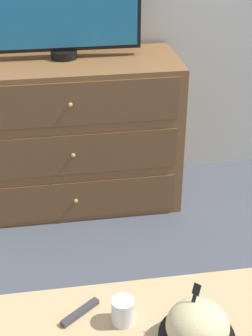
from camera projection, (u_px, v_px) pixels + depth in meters
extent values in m
plane|color=#474C56|center=(61.00, 175.00, 3.31)|extent=(12.00, 12.00, 0.00)
cube|color=brown|center=(70.00, 134.00, 2.87)|extent=(1.19, 0.50, 0.84)
cube|color=brown|center=(76.00, 200.00, 2.79)|extent=(1.10, 0.01, 0.22)
sphere|color=tan|center=(76.00, 201.00, 2.79)|extent=(0.02, 0.02, 0.02)
cube|color=brown|center=(73.00, 155.00, 2.65)|extent=(1.10, 0.01, 0.22)
sphere|color=tan|center=(73.00, 155.00, 2.65)|extent=(0.02, 0.02, 0.02)
cube|color=brown|center=(70.00, 104.00, 2.52)|extent=(1.10, 0.01, 0.22)
sphere|color=tan|center=(70.00, 105.00, 2.51)|extent=(0.02, 0.02, 0.02)
cylinder|color=black|center=(64.00, 54.00, 2.70)|extent=(0.14, 0.14, 0.04)
cube|color=tan|center=(147.00, 333.00, 1.66)|extent=(1.00, 0.48, 0.02)
ellipsoid|color=beige|center=(198.00, 326.00, 1.57)|extent=(0.20, 0.20, 0.15)
cube|color=black|center=(190.00, 315.00, 1.58)|extent=(0.05, 0.05, 0.16)
cube|color=black|center=(197.00, 289.00, 1.56)|extent=(0.03, 0.03, 0.03)
cylinder|color=beige|center=(123.00, 315.00, 1.67)|extent=(0.07, 0.07, 0.06)
cylinder|color=white|center=(123.00, 311.00, 1.67)|extent=(0.08, 0.08, 0.09)
cube|color=#38383D|center=(80.00, 312.00, 1.71)|extent=(0.14, 0.11, 0.02)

